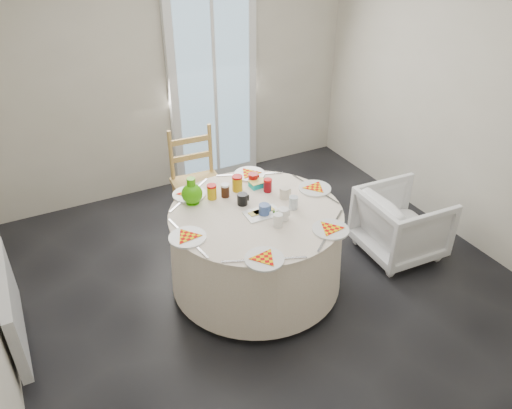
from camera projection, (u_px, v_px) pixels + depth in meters
name	position (u px, v px, depth m)	size (l,w,h in m)	color
floor	(266.00, 280.00, 4.33)	(4.00, 4.00, 0.00)	black
wall_back	(175.00, 70.00, 5.14)	(4.00, 0.02, 2.60)	#BCB5A3
wall_right	(465.00, 99.00, 4.42)	(0.02, 4.00, 2.60)	#BCB5A3
glass_door	(214.00, 89.00, 5.39)	(1.00, 0.08, 2.10)	silver
radiator	(11.00, 306.00, 3.52)	(0.07, 1.00, 0.55)	silver
table	(256.00, 248.00, 4.10)	(1.41, 1.41, 0.71)	#EFE4CF
wooden_chair	(199.00, 187.00, 4.76)	(0.46, 0.43, 1.02)	tan
armchair	(403.00, 216.00, 4.47)	(0.67, 0.63, 0.69)	white
place_settings	(256.00, 208.00, 3.89)	(1.49, 1.49, 0.03)	white
jar_cluster	(239.00, 186.00, 4.08)	(0.52, 0.26, 0.15)	#A85413
butter_tub	(258.00, 181.00, 4.22)	(0.14, 0.10, 0.06)	#0EB5B0
green_pitcher	(192.00, 188.00, 3.95)	(0.17, 0.17, 0.22)	#3CAD06
cheese_platter	(263.00, 210.00, 3.86)	(0.28, 0.18, 0.04)	white
mugs_glasses	(269.00, 198.00, 3.94)	(0.63, 0.63, 0.12)	#A49A9B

